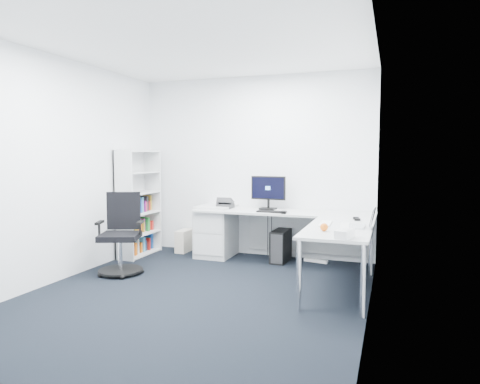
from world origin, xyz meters
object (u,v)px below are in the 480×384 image
(bookshelf, at_px, (139,203))
(monitor, at_px, (268,192))
(l_desk, at_px, (277,241))
(laptop, at_px, (355,217))
(task_chair, at_px, (120,234))

(bookshelf, relative_size, monitor, 3.08)
(l_desk, height_order, bookshelf, bookshelf)
(monitor, distance_m, laptop, 1.77)
(l_desk, distance_m, laptop, 1.37)
(task_chair, height_order, laptop, task_chair)
(task_chair, distance_m, monitor, 2.15)
(task_chair, bearing_deg, monitor, 20.80)
(monitor, xyz_separation_m, laptop, (1.32, -1.17, -0.14))
(l_desk, distance_m, task_chair, 2.05)
(bookshelf, bearing_deg, monitor, 12.07)
(bookshelf, height_order, laptop, bookshelf)
(l_desk, height_order, monitor, monitor)
(task_chair, relative_size, laptop, 3.31)
(bookshelf, bearing_deg, l_desk, -1.32)
(l_desk, distance_m, monitor, 0.81)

